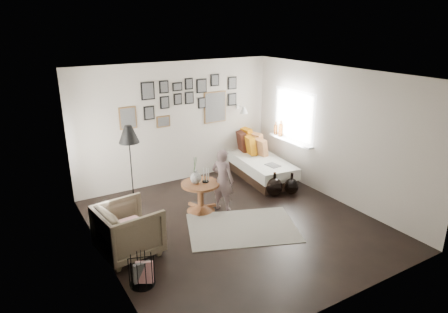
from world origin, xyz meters
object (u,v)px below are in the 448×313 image
pedestal_table (201,198)px  magazine_basket (142,271)px  daybed (257,163)px  floor_lamp (129,137)px  demijohn_small (291,186)px  armchair (129,230)px  vase (196,176)px  demijohn_large (274,187)px  child (223,180)px

pedestal_table → magazine_basket: size_ratio=1.66×
daybed → floor_lamp: (-2.96, -0.11, 1.08)m
pedestal_table → demijohn_small: (1.94, -0.30, -0.08)m
demijohn_small → armchair: bearing=-173.4°
vase → floor_lamp: (-0.94, 0.79, 0.67)m
vase → daybed: vase is taller
pedestal_table → vase: (-0.08, 0.02, 0.46)m
demijohn_large → vase: bearing=173.0°
daybed → magazine_basket: bearing=-139.7°
armchair → demijohn_large: bearing=-87.4°
magazine_basket → daybed: bearing=34.0°
armchair → daybed: bearing=-72.2°
pedestal_table → demijohn_large: (1.59, -0.18, -0.06)m
demijohn_small → child: 1.62m
daybed → demijohn_small: daybed is taller
floor_lamp → magazine_basket: size_ratio=3.77×
vase → floor_lamp: floor_lamp is taller
armchair → magazine_basket: bearing=165.9°
magazine_basket → demijohn_small: 3.85m
pedestal_table → daybed: size_ratio=0.34×
vase → magazine_basket: size_ratio=1.19×
floor_lamp → magazine_basket: 2.72m
vase → demijohn_large: 1.76m
floor_lamp → child: bearing=-34.7°
armchair → demijohn_small: armchair is taller
armchair → child: bearing=-81.4°
demijohn_large → child: child is taller
armchair → demijohn_large: 3.24m
demijohn_large → child: (-1.21, 0.02, 0.40)m
daybed → armchair: size_ratio=2.41×
pedestal_table → demijohn_large: bearing=-6.6°
armchair → vase: bearing=-71.2°
pedestal_table → demijohn_small: 1.96m
floor_lamp → magazine_basket: floor_lamp is taller
pedestal_table → child: size_ratio=0.59×
pedestal_table → vase: 0.46m
vase → child: size_ratio=0.42×
vase → magazine_basket: vase is taller
vase → child: 0.51m
vase → child: bearing=-21.8°
child → pedestal_table: bearing=33.9°
vase → floor_lamp: size_ratio=0.32×
pedestal_table → armchair: size_ratio=0.81×
floor_lamp → vase: bearing=-39.9°
demijohn_small → child: child is taller
pedestal_table → floor_lamp: bearing=141.7°
vase → magazine_basket: bearing=-136.2°
armchair → demijohn_small: 3.57m
pedestal_table → daybed: daybed is taller
daybed → armchair: daybed is taller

